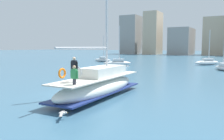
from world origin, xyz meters
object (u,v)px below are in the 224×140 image
at_px(main_sailboat, 99,84).
at_px(seagull, 63,113).
at_px(moored_sloop_far, 117,63).
at_px(moored_catamaran, 103,60).
at_px(moored_cutter_right, 224,67).
at_px(moored_sloop_near, 207,62).

height_order(main_sailboat, seagull, main_sailboat).
height_order(moored_sloop_far, moored_catamaran, moored_sloop_far).
bearing_deg(seagull, moored_catamaran, 118.69).
relative_size(main_sailboat, moored_sloop_far, 1.61).
distance_m(moored_cutter_right, seagull, 30.66).
xyz_separation_m(main_sailboat, moored_cutter_right, (7.02, 24.67, -0.40)).
distance_m(moored_catamaran, moored_cutter_right, 28.02).
bearing_deg(moored_cutter_right, seagull, -100.90).
bearing_deg(main_sailboat, moored_cutter_right, 74.11).
xyz_separation_m(main_sailboat, moored_sloop_near, (3.40, 35.05, -0.32)).
bearing_deg(seagull, moored_cutter_right, 79.10).
xyz_separation_m(moored_sloop_near, moored_cutter_right, (3.62, -10.38, -0.08)).
bearing_deg(moored_sloop_near, moored_sloop_far, -147.09).
relative_size(moored_cutter_right, seagull, 6.89).
distance_m(moored_sloop_near, seagull, 40.55).
height_order(main_sailboat, moored_cutter_right, main_sailboat).
bearing_deg(moored_catamaran, seagull, -61.31).
height_order(main_sailboat, moored_sloop_near, main_sailboat).
xyz_separation_m(moored_catamaran, seagull, (20.99, -38.35, -0.19)).
xyz_separation_m(moored_catamaran, moored_cutter_right, (26.78, -8.24, -0.03)).
distance_m(moored_sloop_far, moored_cutter_right, 18.77).
relative_size(main_sailboat, moored_cutter_right, 1.93).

